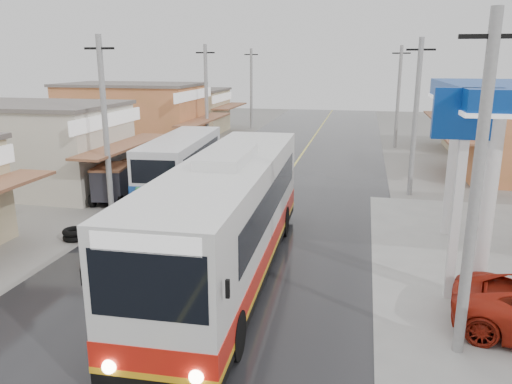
% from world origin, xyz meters
% --- Properties ---
extents(ground, '(120.00, 120.00, 0.00)m').
position_xyz_m(ground, '(0.00, 0.00, 0.00)').
color(ground, slate).
rests_on(ground, ground).
extents(road, '(12.00, 90.00, 0.02)m').
position_xyz_m(road, '(0.00, 15.00, 0.01)').
color(road, black).
rests_on(road, ground).
extents(centre_line, '(0.15, 90.00, 0.01)m').
position_xyz_m(centre_line, '(0.00, 15.00, 0.02)').
color(centre_line, '#D8CC4C').
rests_on(centre_line, road).
extents(shopfronts_left, '(11.00, 44.00, 5.20)m').
position_xyz_m(shopfronts_left, '(-13.00, 18.00, 0.00)').
color(shopfronts_left, tan).
rests_on(shopfronts_left, ground).
extents(utility_poles_left, '(1.60, 50.00, 8.00)m').
position_xyz_m(utility_poles_left, '(-7.00, 16.00, 0.00)').
color(utility_poles_left, gray).
rests_on(utility_poles_left, ground).
extents(utility_poles_right, '(1.60, 36.00, 8.00)m').
position_xyz_m(utility_poles_right, '(7.00, 15.00, 0.00)').
color(utility_poles_right, gray).
rests_on(utility_poles_right, ground).
extents(coach_bus, '(3.31, 13.40, 4.16)m').
position_xyz_m(coach_bus, '(0.36, 3.19, 2.00)').
color(coach_bus, silver).
rests_on(coach_bus, road).
extents(second_bus, '(3.07, 9.06, 2.95)m').
position_xyz_m(second_bus, '(-4.94, 12.99, 1.59)').
color(second_bus, silver).
rests_on(second_bus, road).
extents(cyclist, '(0.74, 1.87, 1.98)m').
position_xyz_m(cyclist, '(-4.32, 6.56, 0.65)').
color(cyclist, black).
rests_on(cyclist, ground).
extents(tricycle_near, '(2.01, 2.51, 1.90)m').
position_xyz_m(tricycle_near, '(-7.56, 10.24, 1.08)').
color(tricycle_near, '#26262D').
rests_on(tricycle_near, ground).
extents(tricycle_far, '(1.99, 2.40, 1.57)m').
position_xyz_m(tricycle_far, '(-8.81, 13.69, 0.90)').
color(tricycle_far, '#26262D').
rests_on(tricycle_far, ground).
extents(tyre_stack, '(0.91, 0.91, 0.47)m').
position_xyz_m(tyre_stack, '(-6.54, 5.10, 0.23)').
color(tyre_stack, black).
rests_on(tyre_stack, ground).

